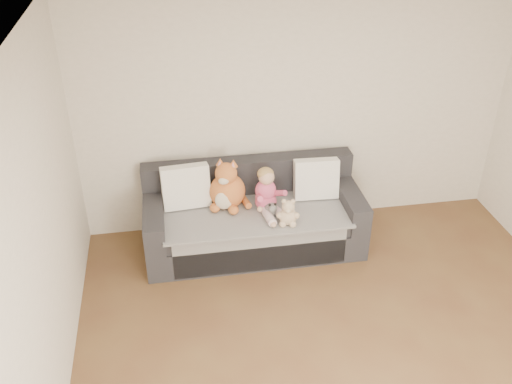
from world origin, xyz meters
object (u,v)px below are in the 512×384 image
Objects in this scene: toddler at (267,193)px; plush_cat at (227,189)px; teddy_bear at (288,214)px; sofa at (253,219)px; sippy_cup at (271,211)px.

toddler is 0.86× the size of plush_cat.
toddler is 1.68× the size of teddy_bear.
toddler is at bearing 130.58° from teddy_bear.
sofa is 0.55m from teddy_bear.
plush_cat is at bearing 144.34° from toddler.
sofa reaches higher than sippy_cup.
sofa is 3.97× the size of plush_cat.
plush_cat is at bearing 171.08° from sofa.
toddler is at bearing 0.74° from plush_cat.
teddy_bear is at bearing -53.68° from sofa.
plush_cat reaches higher than toddler.
teddy_bear is at bearing -76.76° from toddler.
teddy_bear is at bearing -17.07° from plush_cat.
sofa is 7.76× the size of teddy_bear.
sippy_cup is (0.40, -0.24, -0.15)m from plush_cat.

